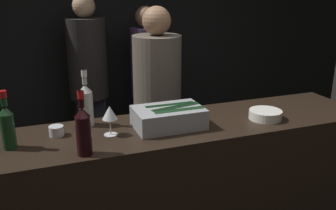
% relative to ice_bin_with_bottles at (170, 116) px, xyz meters
% --- Properties ---
extents(wall_back_chalkboard, '(6.40, 0.06, 2.80)m').
position_rel_ice_bin_with_bottles_xyz_m(wall_back_chalkboard, '(-0.00, 2.06, 0.24)').
color(wall_back_chalkboard, black).
rests_on(wall_back_chalkboard, ground_plane).
extents(bar_counter, '(2.54, 0.57, 1.09)m').
position_rel_ice_bin_with_bottles_xyz_m(bar_counter, '(-0.00, 0.01, -0.61)').
color(bar_counter, black).
rests_on(bar_counter, ground_plane).
extents(ice_bin_with_bottles, '(0.39, 0.26, 0.12)m').
position_rel_ice_bin_with_bottles_xyz_m(ice_bin_with_bottles, '(0.00, 0.00, 0.00)').
color(ice_bin_with_bottles, '#9EA0A5').
rests_on(ice_bin_with_bottles, bar_counter).
extents(bowl_white, '(0.20, 0.20, 0.06)m').
position_rel_ice_bin_with_bottles_xyz_m(bowl_white, '(0.59, -0.08, -0.04)').
color(bowl_white, silver).
rests_on(bowl_white, bar_counter).
extents(wine_glass, '(0.08, 0.08, 0.17)m').
position_rel_ice_bin_with_bottles_xyz_m(wine_glass, '(-0.35, -0.00, 0.06)').
color(wine_glass, silver).
rests_on(wine_glass, bar_counter).
extents(candle_votive, '(0.08, 0.08, 0.05)m').
position_rel_ice_bin_with_bottles_xyz_m(candle_votive, '(-0.63, 0.09, -0.04)').
color(candle_votive, silver).
rests_on(candle_votive, bar_counter).
extents(red_wine_bottle_tall, '(0.07, 0.07, 0.32)m').
position_rel_ice_bin_with_bottles_xyz_m(red_wine_bottle_tall, '(-0.52, -0.20, 0.07)').
color(red_wine_bottle_tall, black).
rests_on(red_wine_bottle_tall, bar_counter).
extents(red_wine_bottle_burgundy, '(0.07, 0.07, 0.30)m').
position_rel_ice_bin_with_bottles_xyz_m(red_wine_bottle_burgundy, '(-0.86, 0.00, 0.06)').
color(red_wine_bottle_burgundy, '#143319').
rests_on(red_wine_bottle_burgundy, bar_counter).
extents(white_wine_bottle, '(0.08, 0.08, 0.33)m').
position_rel_ice_bin_with_bottles_xyz_m(white_wine_bottle, '(-0.45, 0.19, 0.07)').
color(white_wine_bottle, '#B2B7AD').
rests_on(white_wine_bottle, bar_counter).
extents(person_in_hoodie, '(0.37, 0.37, 1.79)m').
position_rel_ice_bin_with_bottles_xyz_m(person_in_hoodie, '(-0.21, 1.66, -0.16)').
color(person_in_hoodie, black).
rests_on(person_in_hoodie, ground_plane).
extents(person_blond_tee, '(0.36, 0.36, 1.73)m').
position_rel_ice_bin_with_bottles_xyz_m(person_blond_tee, '(0.16, 0.71, -0.19)').
color(person_blond_tee, black).
rests_on(person_blond_tee, ground_plane).
extents(person_grey_polo, '(0.33, 0.33, 1.68)m').
position_rel_ice_bin_with_bottles_xyz_m(person_grey_polo, '(0.38, 1.68, -0.21)').
color(person_grey_polo, black).
rests_on(person_grey_polo, ground_plane).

